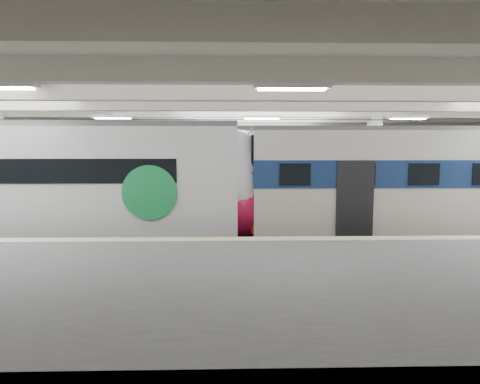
{
  "coord_description": "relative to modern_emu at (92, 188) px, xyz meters",
  "views": [
    {
      "loc": [
        -1.28,
        -14.43,
        3.66
      ],
      "look_at": [
        -0.9,
        1.0,
        2.0
      ],
      "focal_mm": 30.0,
      "sensor_mm": 36.0,
      "label": 1
    }
  ],
  "objects": [
    {
      "name": "modern_emu",
      "position": [
        0.0,
        0.0,
        0.0
      ],
      "size": [
        14.3,
        2.95,
        4.59
      ],
      "color": "silver",
      "rests_on": "ground"
    },
    {
      "name": "older_rer",
      "position": [
        12.35,
        0.0,
        0.07
      ],
      "size": [
        13.43,
        2.96,
        4.43
      ],
      "color": "beige",
      "rests_on": "ground"
    },
    {
      "name": "station_hall",
      "position": [
        6.26,
        -1.74,
        0.99
      ],
      "size": [
        36.0,
        24.0,
        5.75
      ],
      "color": "black",
      "rests_on": "ground"
    },
    {
      "name": "far_train",
      "position": [
        1.61,
        5.5,
        0.08
      ],
      "size": [
        14.35,
        3.6,
        4.53
      ],
      "rotation": [
        0.0,
        0.0,
        -0.05
      ],
      "color": "silver",
      "rests_on": "ground"
    }
  ]
}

